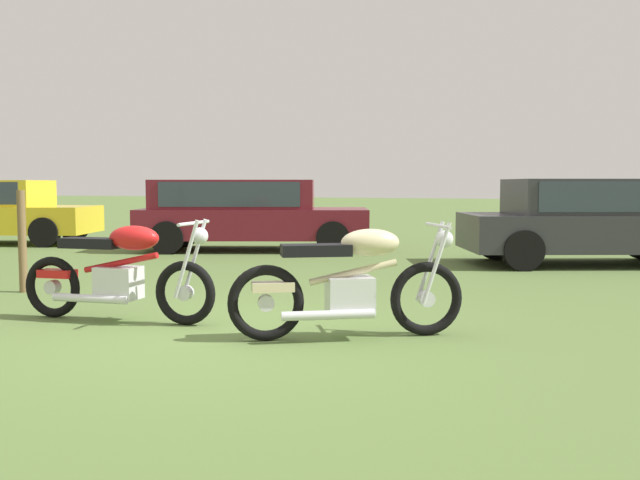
{
  "coord_description": "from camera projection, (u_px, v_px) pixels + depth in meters",
  "views": [
    {
      "loc": [
        3.19,
        -5.51,
        1.35
      ],
      "look_at": [
        0.65,
        1.02,
        0.79
      ],
      "focal_mm": 39.57,
      "sensor_mm": 36.0,
      "label": 1
    }
  ],
  "objects": [
    {
      "name": "ground_plane",
      "position": [
        213.0,
        333.0,
        6.38
      ],
      "size": [
        120.0,
        120.0,
        0.0
      ],
      "primitive_type": "plane",
      "color": "#567038"
    },
    {
      "name": "motorcycle_red",
      "position": [
        119.0,
        273.0,
        6.9
      ],
      "size": [
        2.09,
        0.66,
        1.02
      ],
      "rotation": [
        0.0,
        0.0,
        0.1
      ],
      "color": "black",
      "rests_on": "ground"
    },
    {
      "name": "motorcycle_cream",
      "position": [
        350.0,
        283.0,
        6.14
      ],
      "size": [
        1.85,
        1.26,
        1.02
      ],
      "rotation": [
        0.0,
        0.0,
        0.53
      ],
      "color": "black",
      "rests_on": "ground"
    },
    {
      "name": "car_burgundy",
      "position": [
        245.0,
        209.0,
        14.32
      ],
      "size": [
        4.92,
        3.3,
        1.43
      ],
      "rotation": [
        0.0,
        0.0,
        0.36
      ],
      "color": "maroon",
      "rests_on": "ground"
    },
    {
      "name": "car_charcoal",
      "position": [
        584.0,
        217.0,
        11.74
      ],
      "size": [
        4.43,
        3.17,
        1.43
      ],
      "rotation": [
        0.0,
        0.0,
        0.39
      ],
      "color": "#2D2D33",
      "rests_on": "ground"
    },
    {
      "name": "fence_post_wooden",
      "position": [
        22.0,
        241.0,
        8.75
      ],
      "size": [
        0.1,
        0.1,
        1.27
      ],
      "primitive_type": "cylinder",
      "color": "brown",
      "rests_on": "ground"
    }
  ]
}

